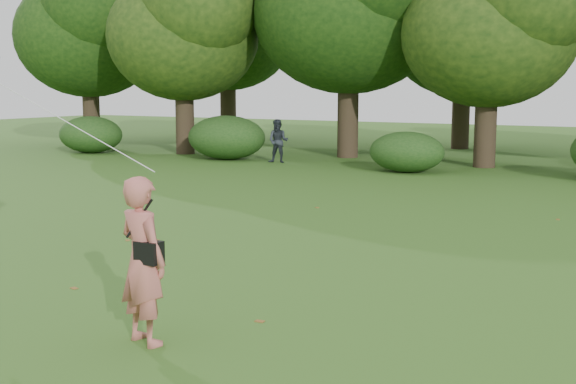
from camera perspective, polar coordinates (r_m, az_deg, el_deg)
The scene contains 6 objects.
ground at distance 8.74m, azimuth -3.99°, elevation -11.67°, with size 100.00×100.00×0.00m, color #265114.
man_kite_flyer at distance 8.56m, azimuth -11.40°, elevation -5.34°, with size 0.72×0.47×1.98m, color #C3665C.
bystander_left at distance 28.31m, azimuth -0.78°, elevation 4.04°, with size 0.83×0.65×1.71m, color #262C33.
crossbody_bag at distance 8.43m, azimuth -10.95°, elevation -4.62°, with size 0.43×0.20×0.75m.
shrub_band at distance 25.13m, azimuth 16.82°, elevation 3.14°, with size 39.15×3.22×1.88m.
fallen_leaves at distance 13.58m, azimuth 10.30°, elevation -4.47°, with size 10.76×9.51×0.01m.
Camera 1 is at (4.47, -6.89, 3.00)m, focal length 45.00 mm.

